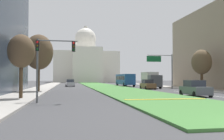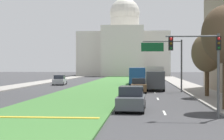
# 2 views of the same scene
# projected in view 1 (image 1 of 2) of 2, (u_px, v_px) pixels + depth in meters

# --- Properties ---
(ground_plane) EXTENTS (260.00, 260.00, 0.00)m
(ground_plane) POSITION_uv_depth(u_px,v_px,m) (100.00, 86.00, 67.65)
(ground_plane) COLOR #3D3D3F
(grass_median) EXTENTS (8.17, 105.69, 0.14)m
(grass_median) POSITION_uv_depth(u_px,v_px,m) (103.00, 86.00, 61.87)
(grass_median) COLOR #427A38
(grass_median) RESTS_ON ground_plane
(median_curb_nose) EXTENTS (7.35, 0.50, 0.04)m
(median_curb_nose) POSITION_uv_depth(u_px,v_px,m) (166.00, 99.00, 21.98)
(median_curb_nose) COLOR gold
(median_curb_nose) RESTS_ON grass_median
(lane_dashes_right) EXTENTS (0.16, 56.17, 0.01)m
(lane_dashes_right) POSITION_uv_depth(u_px,v_px,m) (147.00, 88.00, 52.37)
(lane_dashes_right) COLOR silver
(lane_dashes_right) RESTS_ON ground_plane
(sidewalk_left) EXTENTS (4.00, 105.69, 0.15)m
(sidewalk_left) POSITION_uv_depth(u_px,v_px,m) (45.00, 87.00, 53.83)
(sidewalk_left) COLOR #9E9991
(sidewalk_left) RESTS_ON ground_plane
(sidewalk_right) EXTENTS (4.00, 105.69, 0.15)m
(sidewalk_right) POSITION_uv_depth(u_px,v_px,m) (163.00, 86.00, 58.36)
(sidewalk_right) COLOR #9E9991
(sidewalk_right) RESTS_ON ground_plane
(capitol_building) EXTENTS (29.86, 29.72, 27.93)m
(capitol_building) POSITION_uv_depth(u_px,v_px,m) (86.00, 64.00, 124.88)
(capitol_building) COLOR silver
(capitol_building) RESTS_ON ground_plane
(traffic_light_near_left) EXTENTS (3.34, 0.35, 5.20)m
(traffic_light_near_left) POSITION_uv_depth(u_px,v_px,m) (48.00, 56.00, 20.53)
(traffic_light_near_left) COLOR #515456
(traffic_light_near_left) RESTS_ON ground_plane
(overhead_guide_sign) EXTENTS (5.10, 0.20, 6.50)m
(overhead_guide_sign) POSITION_uv_depth(u_px,v_px,m) (163.00, 64.00, 47.56)
(overhead_guide_sign) COLOR #515456
(overhead_guide_sign) RESTS_ON ground_plane
(street_tree_left_near) EXTENTS (2.48, 2.48, 6.06)m
(street_tree_left_near) POSITION_uv_depth(u_px,v_px,m) (21.00, 52.00, 23.51)
(street_tree_left_near) COLOR #4C3823
(street_tree_left_near) RESTS_ON ground_plane
(street_tree_left_mid) EXTENTS (4.04, 4.04, 8.25)m
(street_tree_left_mid) POSITION_uv_depth(u_px,v_px,m) (39.00, 52.00, 36.24)
(street_tree_left_mid) COLOR #4C3823
(street_tree_left_mid) RESTS_ON ground_plane
(street_tree_right_mid) EXTENTS (3.20, 3.20, 6.59)m
(street_tree_right_mid) POSITION_uv_depth(u_px,v_px,m) (202.00, 62.00, 40.70)
(street_tree_right_mid) COLOR #4C3823
(street_tree_right_mid) RESTS_ON ground_plane
(sedan_lead_stopped) EXTENTS (2.09, 4.30, 1.76)m
(sedan_lead_stopped) POSITION_uv_depth(u_px,v_px,m) (195.00, 89.00, 27.79)
(sedan_lead_stopped) COLOR #4C5156
(sedan_lead_stopped) RESTS_ON ground_plane
(sedan_midblock) EXTENTS (1.89, 4.17, 1.75)m
(sedan_midblock) POSITION_uv_depth(u_px,v_px,m) (148.00, 85.00, 45.53)
(sedan_midblock) COLOR brown
(sedan_midblock) RESTS_ON ground_plane
(sedan_distant) EXTENTS (2.18, 4.35, 1.71)m
(sedan_distant) POSITION_uv_depth(u_px,v_px,m) (70.00, 83.00, 59.74)
(sedan_distant) COLOR #BCBCC1
(sedan_distant) RESTS_ON ground_plane
(box_truck_delivery) EXTENTS (2.40, 6.40, 3.20)m
(box_truck_delivery) POSITION_uv_depth(u_px,v_px,m) (151.00, 80.00, 50.12)
(box_truck_delivery) COLOR #4C5156
(box_truck_delivery) RESTS_ON ground_plane
(city_bus) EXTENTS (2.62, 11.00, 2.95)m
(city_bus) POSITION_uv_depth(u_px,v_px,m) (125.00, 79.00, 62.17)
(city_bus) COLOR #1E4C8C
(city_bus) RESTS_ON ground_plane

